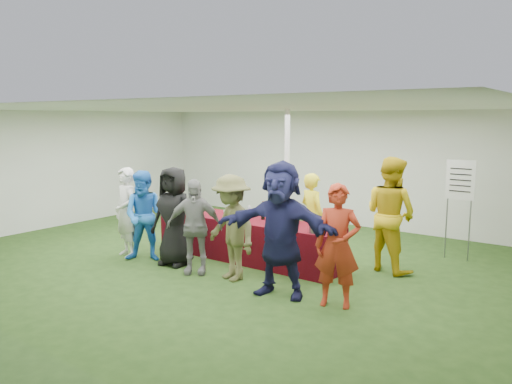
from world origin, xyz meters
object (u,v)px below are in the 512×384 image
Objects in this scene: customer_2 at (174,216)px; serving_table at (247,239)px; dump_bucket at (317,227)px; customer_6 at (337,246)px; customer_0 at (126,212)px; customer_1 at (145,216)px; staff_pourer at (312,216)px; customer_3 at (194,226)px; staff_back at (390,214)px; customer_5 at (280,229)px; customer_4 at (231,228)px; wine_list_sign at (460,187)px.

serving_table is at bearing 43.14° from customer_2.
dump_bucket is 0.16× the size of customer_6.
customer_0 is at bearing -149.09° from serving_table.
customer_0 is 0.49m from customer_1.
staff_pourer is (0.92, 0.74, 0.41)m from serving_table.
customer_0 is 1.05× the size of customer_3.
customer_1 is (-3.74, -2.00, -0.15)m from staff_back.
customer_2 reaches higher than customer_3.
customer_4 is at bearing 161.33° from customer_5.
customer_5 is (0.58, -1.92, 0.19)m from staff_pourer.
customer_4 is (0.70, 0.10, 0.05)m from customer_3.
customer_4 is (-0.43, -1.78, 0.05)m from staff_pourer.
customer_2 is at bearing -22.12° from customer_1.
wine_list_sign is 1.15× the size of staff_pourer.
staff_pourer is 3.40m from customer_0.
customer_5 reaches higher than staff_back.
customer_5 is at bearing 14.51° from customer_0.
staff_back is at bearing 20.94° from serving_table.
customer_3 is at bearing 15.28° from customer_0.
customer_2 is 1.02× the size of customer_4.
serving_table is at bearing 5.11° from customer_1.
customer_4 is 1.86m from customer_6.
dump_bucket is 3.11m from customer_1.
customer_6 is (1.86, -0.04, 0.01)m from customer_4.
customer_6 is (3.17, -0.08, -0.02)m from customer_2.
customer_3 is at bearing 167.85° from customer_5.
customer_0 reaches higher than dump_bucket.
wine_list_sign reaches higher than serving_table.
staff_back is at bearing 72.82° from customer_6.
customer_1 is at bearing 167.83° from customer_5.
customer_5 reaches higher than customer_6.
customer_4 is (2.39, 0.10, 0.01)m from customer_0.
staff_pourer is 0.94× the size of customer_4.
staff_pourer is at bearing 28.18° from customer_3.
serving_table is 2.10× the size of customer_2.
customer_2 is 1.09× the size of customer_3.
dump_bucket is at bearing 75.88° from customer_5.
customer_3 reaches higher than serving_table.
customer_6 is at bearing 109.61° from staff_back.
wine_list_sign is 5.61m from customer_1.
customer_6 is at bearing -8.63° from customer_2.
customer_4 is at bearing -65.16° from serving_table.
staff_back is at bearing 40.89° from customer_0.
customer_1 reaches higher than dump_bucket.
customer_2 is 3.17m from customer_6.
customer_1 is 0.96× the size of customer_6.
customer_0 is at bearing 151.16° from customer_1.
customer_2 is at bearing -129.72° from serving_table.
dump_bucket is at bearing 10.95° from customer_2.
staff_pourer is 0.97× the size of customer_1.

